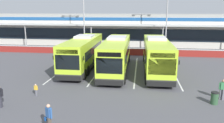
{
  "coord_description": "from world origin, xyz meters",
  "views": [
    {
      "loc": [
        2.63,
        -18.8,
        6.74
      ],
      "look_at": [
        -0.3,
        3.0,
        1.6
      ],
      "focal_mm": 35.26,
      "sensor_mm": 36.0,
      "label": 1
    }
  ],
  "objects_px": {
    "coach_bus_centre": "(156,56)",
    "lamp_post_centre": "(167,13)",
    "pedestrian_with_handbag": "(49,116)",
    "pedestrian_in_dark_coat": "(223,89)",
    "coach_bus_leftmost": "(83,53)",
    "litter_bin": "(215,98)",
    "lamp_post_west": "(84,13)",
    "pedestrian_child": "(36,89)",
    "coach_bus_left_centre": "(116,55)"
  },
  "relations": [
    {
      "from": "coach_bus_left_centre",
      "to": "pedestrian_with_handbag",
      "type": "bearing_deg",
      "value": -99.83
    },
    {
      "from": "coach_bus_left_centre",
      "to": "litter_bin",
      "type": "height_order",
      "value": "coach_bus_left_centre"
    },
    {
      "from": "coach_bus_leftmost",
      "to": "pedestrian_in_dark_coat",
      "type": "relative_size",
      "value": 7.52
    },
    {
      "from": "lamp_post_centre",
      "to": "litter_bin",
      "type": "xyz_separation_m",
      "value": [
        1.66,
        -19.48,
        -5.82
      ]
    },
    {
      "from": "coach_bus_left_centre",
      "to": "pedestrian_in_dark_coat",
      "type": "relative_size",
      "value": 7.52
    },
    {
      "from": "coach_bus_centre",
      "to": "pedestrian_child",
      "type": "relative_size",
      "value": 12.13
    },
    {
      "from": "pedestrian_in_dark_coat",
      "to": "coach_bus_centre",
      "type": "bearing_deg",
      "value": 121.07
    },
    {
      "from": "coach_bus_leftmost",
      "to": "lamp_post_west",
      "type": "xyz_separation_m",
      "value": [
        -2.46,
        10.05,
        4.5
      ]
    },
    {
      "from": "coach_bus_leftmost",
      "to": "coach_bus_left_centre",
      "type": "bearing_deg",
      "value": -11.25
    },
    {
      "from": "lamp_post_west",
      "to": "litter_bin",
      "type": "xyz_separation_m",
      "value": [
        14.71,
        -19.09,
        -5.82
      ]
    },
    {
      "from": "coach_bus_left_centre",
      "to": "lamp_post_centre",
      "type": "height_order",
      "value": "lamp_post_centre"
    },
    {
      "from": "lamp_post_west",
      "to": "litter_bin",
      "type": "height_order",
      "value": "lamp_post_west"
    },
    {
      "from": "coach_bus_left_centre",
      "to": "coach_bus_leftmost",
      "type": "bearing_deg",
      "value": 168.75
    },
    {
      "from": "coach_bus_leftmost",
      "to": "lamp_post_west",
      "type": "bearing_deg",
      "value": 103.77
    },
    {
      "from": "coach_bus_centre",
      "to": "pedestrian_in_dark_coat",
      "type": "bearing_deg",
      "value": -58.93
    },
    {
      "from": "pedestrian_with_handbag",
      "to": "lamp_post_centre",
      "type": "height_order",
      "value": "lamp_post_centre"
    },
    {
      "from": "coach_bus_centre",
      "to": "pedestrian_with_handbag",
      "type": "xyz_separation_m",
      "value": [
        -6.81,
        -13.59,
        -0.93
      ]
    },
    {
      "from": "coach_bus_left_centre",
      "to": "lamp_post_west",
      "type": "relative_size",
      "value": 1.11
    },
    {
      "from": "pedestrian_child",
      "to": "lamp_post_centre",
      "type": "bearing_deg",
      "value": 58.54
    },
    {
      "from": "pedestrian_in_dark_coat",
      "to": "lamp_post_west",
      "type": "height_order",
      "value": "lamp_post_west"
    },
    {
      "from": "coach_bus_left_centre",
      "to": "coach_bus_centre",
      "type": "distance_m",
      "value": 4.51
    },
    {
      "from": "coach_bus_left_centre",
      "to": "lamp_post_west",
      "type": "height_order",
      "value": "lamp_post_west"
    },
    {
      "from": "coach_bus_leftmost",
      "to": "lamp_post_centre",
      "type": "xyz_separation_m",
      "value": [
        10.59,
        10.43,
        4.5
      ]
    },
    {
      "from": "pedestrian_in_dark_coat",
      "to": "coach_bus_leftmost",
      "type": "bearing_deg",
      "value": 148.23
    },
    {
      "from": "pedestrian_with_handbag",
      "to": "litter_bin",
      "type": "bearing_deg",
      "value": 25.75
    },
    {
      "from": "lamp_post_centre",
      "to": "litter_bin",
      "type": "distance_m",
      "value": 20.4
    },
    {
      "from": "litter_bin",
      "to": "coach_bus_left_centre",
      "type": "bearing_deg",
      "value": 134.96
    },
    {
      "from": "lamp_post_centre",
      "to": "litter_bin",
      "type": "relative_size",
      "value": 11.83
    },
    {
      "from": "coach_bus_centre",
      "to": "coach_bus_leftmost",
      "type": "bearing_deg",
      "value": 176.4
    },
    {
      "from": "coach_bus_centre",
      "to": "lamp_post_west",
      "type": "height_order",
      "value": "lamp_post_west"
    },
    {
      "from": "pedestrian_in_dark_coat",
      "to": "pedestrian_child",
      "type": "relative_size",
      "value": 1.61
    },
    {
      "from": "coach_bus_centre",
      "to": "lamp_post_west",
      "type": "xyz_separation_m",
      "value": [
        -10.98,
        10.58,
        4.5
      ]
    },
    {
      "from": "coach_bus_centre",
      "to": "lamp_post_centre",
      "type": "height_order",
      "value": "lamp_post_centre"
    },
    {
      "from": "coach_bus_centre",
      "to": "litter_bin",
      "type": "relative_size",
      "value": 13.1
    },
    {
      "from": "pedestrian_with_handbag",
      "to": "lamp_post_west",
      "type": "distance_m",
      "value": 25.12
    },
    {
      "from": "coach_bus_leftmost",
      "to": "litter_bin",
      "type": "distance_m",
      "value": 15.28
    },
    {
      "from": "litter_bin",
      "to": "pedestrian_in_dark_coat",
      "type": "bearing_deg",
      "value": 48.68
    },
    {
      "from": "pedestrian_with_handbag",
      "to": "pedestrian_child",
      "type": "bearing_deg",
      "value": 123.42
    },
    {
      "from": "pedestrian_child",
      "to": "pedestrian_in_dark_coat",
      "type": "bearing_deg",
      "value": 4.67
    },
    {
      "from": "coach_bus_left_centre",
      "to": "lamp_post_centre",
      "type": "distance_m",
      "value": 13.77
    },
    {
      "from": "pedestrian_in_dark_coat",
      "to": "litter_bin",
      "type": "xyz_separation_m",
      "value": [
        -0.83,
        -0.94,
        -0.41
      ]
    },
    {
      "from": "pedestrian_with_handbag",
      "to": "pedestrian_in_dark_coat",
      "type": "xyz_separation_m",
      "value": [
        11.36,
        6.02,
        0.02
      ]
    },
    {
      "from": "lamp_post_west",
      "to": "litter_bin",
      "type": "bearing_deg",
      "value": -52.37
    },
    {
      "from": "coach_bus_centre",
      "to": "pedestrian_child",
      "type": "distance_m",
      "value": 13.35
    },
    {
      "from": "coach_bus_leftmost",
      "to": "lamp_post_centre",
      "type": "bearing_deg",
      "value": 44.57
    },
    {
      "from": "coach_bus_leftmost",
      "to": "litter_bin",
      "type": "bearing_deg",
      "value": -36.43
    },
    {
      "from": "coach_bus_leftmost",
      "to": "litter_bin",
      "type": "height_order",
      "value": "coach_bus_leftmost"
    },
    {
      "from": "pedestrian_child",
      "to": "lamp_post_west",
      "type": "xyz_separation_m",
      "value": [
        -0.99,
        19.34,
        5.75
      ]
    },
    {
      "from": "coach_bus_leftmost",
      "to": "lamp_post_centre",
      "type": "distance_m",
      "value": 15.53
    },
    {
      "from": "coach_bus_leftmost",
      "to": "lamp_post_west",
      "type": "distance_m",
      "value": 11.28
    }
  ]
}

